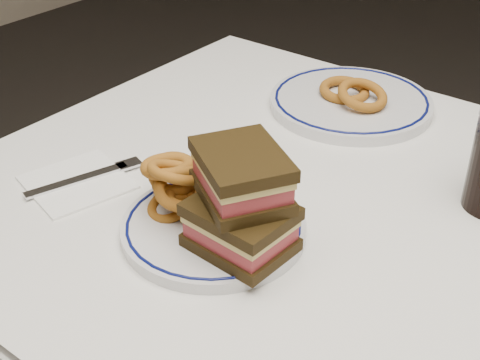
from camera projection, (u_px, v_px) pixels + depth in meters
The scene contains 8 objects.
dining_table at pixel (395, 298), 0.91m from camera, with size 1.27×0.87×0.75m.
main_plate at pixel (214, 227), 0.86m from camera, with size 0.24×0.24×0.02m.
reuben_sandwich at pixel (241, 202), 0.78m from camera, with size 0.15×0.14×0.12m.
onion_rings_main at pixel (177, 182), 0.86m from camera, with size 0.11×0.11×0.10m.
ketchup_ramekin at pixel (245, 183), 0.90m from camera, with size 0.05×0.05×0.03m.
far_plate at pixel (351, 102), 1.16m from camera, with size 0.28×0.28×0.02m.
onion_rings_far at pixel (353, 92), 1.14m from camera, with size 0.13×0.11×0.05m.
napkin_fork at pixel (79, 181), 0.96m from camera, with size 0.16×0.18×0.01m.
Camera 1 is at (0.25, -0.67, 1.27)m, focal length 50.00 mm.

